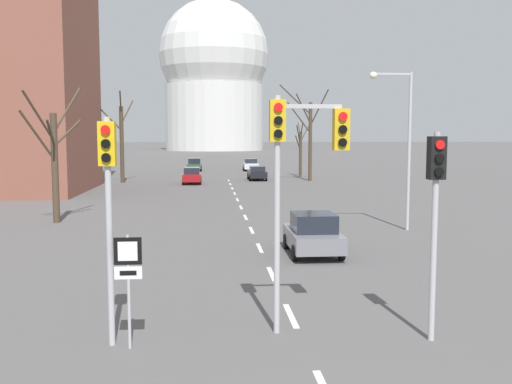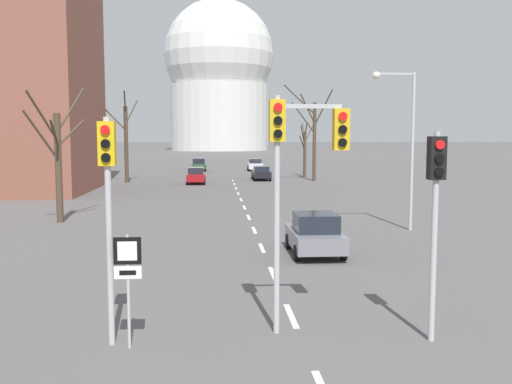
{
  "view_description": "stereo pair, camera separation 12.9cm",
  "coord_description": "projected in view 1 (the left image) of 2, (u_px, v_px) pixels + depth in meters",
  "views": [
    {
      "loc": [
        -2.12,
        -6.51,
        4.68
      ],
      "look_at": [
        -0.97,
        7.16,
        3.32
      ],
      "focal_mm": 40.0,
      "sensor_mm": 36.0,
      "label": 1
    },
    {
      "loc": [
        -1.99,
        -6.52,
        4.68
      ],
      "look_at": [
        -0.97,
        7.16,
        3.32
      ],
      "focal_mm": 40.0,
      "sensor_mm": 36.0,
      "label": 2
    }
  ],
  "objects": [
    {
      "name": "route_sign_post",
      "position": [
        128.0,
        272.0,
        12.38
      ],
      "size": [
        0.6,
        0.08,
        2.53
      ],
      "color": "#B2B2B7",
      "rests_on": "ground_plane"
    },
    {
      "name": "lane_stripe_4",
      "position": [
        251.0,
        230.0,
        28.23
      ],
      "size": [
        0.16,
        2.0,
        0.01
      ],
      "primitive_type": "cube",
      "color": "silver",
      "rests_on": "ground_plane"
    },
    {
      "name": "lane_stripe_1",
      "position": [
        291.0,
        316.0,
        14.84
      ],
      "size": [
        0.16,
        2.0,
        0.01
      ],
      "primitive_type": "cube",
      "color": "silver",
      "rests_on": "ground_plane"
    },
    {
      "name": "bare_tree_left_far",
      "position": [
        54.0,
        158.0,
        30.34
      ],
      "size": [
        2.49,
        3.89,
        7.37
      ],
      "color": "#473828",
      "rests_on": "ground_plane"
    },
    {
      "name": "sedan_near_right",
      "position": [
        192.0,
        176.0,
        55.3
      ],
      "size": [
        1.81,
        4.2,
        1.6
      ],
      "color": "maroon",
      "rests_on": "ground_plane"
    },
    {
      "name": "lane_stripe_11",
      "position": [
        229.0,
        180.0,
        59.46
      ],
      "size": [
        0.16,
        2.0,
        0.01
      ],
      "primitive_type": "cube",
      "color": "silver",
      "rests_on": "ground_plane"
    },
    {
      "name": "lane_stripe_5",
      "position": [
        246.0,
        217.0,
        32.69
      ],
      "size": [
        0.16,
        2.0,
        0.01
      ],
      "primitive_type": "cube",
      "color": "silver",
      "rests_on": "ground_plane"
    },
    {
      "name": "capitol_dome",
      "position": [
        214.0,
        75.0,
        179.83
      ],
      "size": [
        34.32,
        34.32,
        48.48
      ],
      "color": "silver",
      "rests_on": "ground_plane"
    },
    {
      "name": "lane_stripe_9",
      "position": [
        232.0,
        188.0,
        50.54
      ],
      "size": [
        0.16,
        2.0,
        0.01
      ],
      "primitive_type": "cube",
      "color": "silver",
      "rests_on": "ground_plane"
    },
    {
      "name": "traffic_signal_centre_tall",
      "position": [
        299.0,
        155.0,
        13.19
      ],
      "size": [
        1.85,
        0.34,
        5.6
      ],
      "color": "#B2B2B7",
      "rests_on": "ground_plane"
    },
    {
      "name": "traffic_signal_near_right",
      "position": [
        435.0,
        196.0,
        12.75
      ],
      "size": [
        0.36,
        0.34,
        4.76
      ],
      "color": "#B2B2B7",
      "rests_on": "ground_plane"
    },
    {
      "name": "traffic_signal_near_left",
      "position": [
        108.0,
        188.0,
        12.43
      ],
      "size": [
        0.36,
        0.34,
        5.08
      ],
      "color": "#B2B2B7",
      "rests_on": "ground_plane"
    },
    {
      "name": "lane_stripe_3",
      "position": [
        260.0,
        248.0,
        23.77
      ],
      "size": [
        0.16,
        2.0,
        0.01
      ],
      "primitive_type": "cube",
      "color": "silver",
      "rests_on": "ground_plane"
    },
    {
      "name": "sedan_far_right",
      "position": [
        313.0,
        234.0,
        22.4
      ],
      "size": [
        1.96,
        3.8,
        1.66
      ],
      "color": "slate",
      "rests_on": "ground_plane"
    },
    {
      "name": "bare_tree_left_near",
      "position": [
        121.0,
        140.0,
        56.32
      ],
      "size": [
        3.38,
        3.74,
        8.99
      ],
      "color": "#473828",
      "rests_on": "ground_plane"
    },
    {
      "name": "lane_stripe_10",
      "position": [
        230.0,
        184.0,
        55.0
      ],
      "size": [
        0.16,
        2.0,
        0.01
      ],
      "primitive_type": "cube",
      "color": "silver",
      "rests_on": "ground_plane"
    },
    {
      "name": "lane_stripe_2",
      "position": [
        272.0,
        274.0,
        19.3
      ],
      "size": [
        0.16,
        2.0,
        0.01
      ],
      "primitive_type": "cube",
      "color": "silver",
      "rests_on": "ground_plane"
    },
    {
      "name": "sedan_near_left",
      "position": [
        251.0,
        165.0,
        75.69
      ],
      "size": [
        1.93,
        3.98,
        1.61
      ],
      "color": "silver",
      "rests_on": "ground_plane"
    },
    {
      "name": "bare_tree_right_near",
      "position": [
        309.0,
        135.0,
        58.44
      ],
      "size": [
        4.88,
        1.95,
        9.78
      ],
      "color": "#473828",
      "rests_on": "ground_plane"
    },
    {
      "name": "bare_tree_right_far",
      "position": [
        300.0,
        150.0,
        64.46
      ],
      "size": [
        2.0,
        3.92,
        6.21
      ],
      "color": "#473828",
      "rests_on": "ground_plane"
    },
    {
      "name": "sedan_far_left",
      "position": [
        257.0,
        173.0,
        59.96
      ],
      "size": [
        1.86,
        4.46,
        1.48
      ],
      "color": "black",
      "rests_on": "ground_plane"
    },
    {
      "name": "lane_stripe_6",
      "position": [
        241.0,
        207.0,
        37.15
      ],
      "size": [
        0.16,
        2.0,
        0.01
      ],
      "primitive_type": "cube",
      "color": "silver",
      "rests_on": "ground_plane"
    },
    {
      "name": "lane_stripe_8",
      "position": [
        235.0,
        193.0,
        46.08
      ],
      "size": [
        0.16,
        2.0,
        0.01
      ],
      "primitive_type": "cube",
      "color": "silver",
      "rests_on": "ground_plane"
    },
    {
      "name": "street_lamp_right",
      "position": [
        402.0,
        133.0,
        27.82
      ],
      "size": [
        2.14,
        0.36,
        7.74
      ],
      "color": "#B2B2B7",
      "rests_on": "ground_plane"
    },
    {
      "name": "lane_stripe_7",
      "position": [
        237.0,
        200.0,
        41.62
      ],
      "size": [
        0.16,
        2.0,
        0.01
      ],
      "primitive_type": "cube",
      "color": "silver",
      "rests_on": "ground_plane"
    },
    {
      "name": "sedan_mid_centre",
      "position": [
        194.0,
        164.0,
        75.41
      ],
      "size": [
        1.91,
        4.52,
        1.69
      ],
      "color": "#2D4C33",
      "rests_on": "ground_plane"
    }
  ]
}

